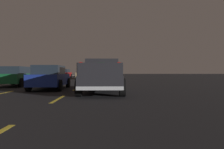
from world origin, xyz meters
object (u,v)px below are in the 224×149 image
(pickup_truck, at_px, (102,75))
(sedan_blue, at_px, (50,77))
(sedan_tan, at_px, (83,74))
(sedan_green, at_px, (16,76))
(sedan_red, at_px, (64,74))

(pickup_truck, relative_size, sedan_blue, 1.22)
(pickup_truck, distance_m, sedan_tan, 21.25)
(sedan_green, relative_size, sedan_tan, 1.00)
(pickup_truck, distance_m, sedan_blue, 4.06)
(sedan_green, xyz_separation_m, sedan_tan, (15.66, -3.48, 0.00))
(sedan_green, bearing_deg, pickup_truck, -127.53)
(sedan_tan, bearing_deg, sedan_blue, -179.91)
(sedan_blue, bearing_deg, sedan_red, 9.32)
(pickup_truck, xyz_separation_m, sedan_blue, (2.20, 3.40, -0.20))
(sedan_green, distance_m, sedan_blue, 4.69)
(pickup_truck, xyz_separation_m, sedan_green, (5.31, 6.91, -0.20))
(sedan_green, bearing_deg, sedan_red, 0.82)
(sedan_green, xyz_separation_m, sedan_blue, (-3.11, -3.51, 0.00))
(sedan_green, relative_size, sedan_blue, 1.00)
(pickup_truck, distance_m, sedan_green, 8.72)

